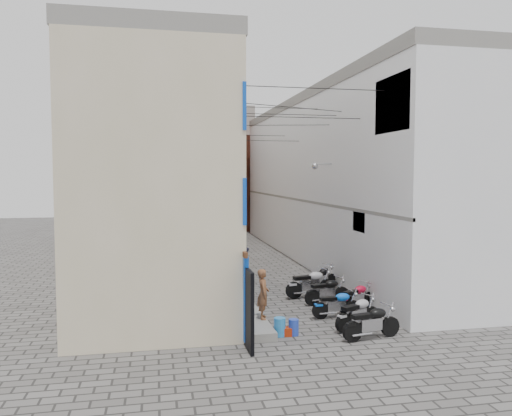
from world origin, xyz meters
TOP-DOWN VIEW (x-y plane):
  - ground at (0.00, 0.00)m, footprint 90.00×90.00m
  - plinth at (-2.05, 13.00)m, footprint 0.90×26.00m
  - building_left at (-4.98, 12.95)m, footprint 5.10×27.00m
  - building_right at (5.00, 13.00)m, footprint 5.94×26.00m
  - building_far_brick_left at (-2.00, 28.00)m, footprint 6.00×6.00m
  - building_far_brick_right at (3.00, 30.00)m, footprint 5.00×6.00m
  - building_far_concrete at (0.00, 34.00)m, footprint 8.00×5.00m
  - far_shopfront at (0.00, 25.20)m, footprint 2.00×0.30m
  - overhead_wires at (0.00, 7.64)m, footprint 5.80×13.02m
  - motorcycle_a at (1.11, -0.30)m, footprint 1.95×0.92m
  - motorcycle_b at (1.12, 0.72)m, footprint 1.93×1.35m
  - motorcycle_c at (0.91, 1.94)m, footprint 1.76×0.61m
  - motorcycle_d at (1.90, 2.67)m, footprint 1.86×1.33m
  - motorcycle_e at (1.18, 3.71)m, footprint 1.92×0.97m
  - motorcycle_f at (0.89, 4.77)m, footprint 2.17×1.01m
  - motorcycle_g at (1.67, 5.76)m, footprint 1.90×1.66m
  - person_a at (-1.70, 1.51)m, footprint 0.46×0.62m
  - person_b at (-1.70, 4.82)m, footprint 0.95×1.06m
  - water_jug_near at (-0.99, 0.50)m, footprint 0.38×0.38m
  - water_jug_far at (-1.42, 0.50)m, footprint 0.44×0.44m
  - red_crate at (-1.25, 0.50)m, footprint 0.42×0.35m

SIDE VIEW (x-z plane):
  - ground at x=0.00m, z-range 0.00..0.00m
  - red_crate at x=-1.25m, z-range 0.00..0.24m
  - plinth at x=-2.05m, z-range 0.00..0.25m
  - water_jug_near at x=-0.99m, z-range 0.00..0.47m
  - water_jug_far at x=-1.42m, z-range 0.00..0.54m
  - motorcycle_c at x=0.91m, z-range 0.00..1.01m
  - motorcycle_d at x=1.90m, z-range 0.00..1.04m
  - motorcycle_e at x=1.18m, z-range 0.00..1.07m
  - motorcycle_b at x=1.12m, z-range 0.00..1.08m
  - motorcycle_a at x=1.11m, z-range 0.00..1.09m
  - motorcycle_g at x=1.67m, z-range 0.00..1.12m
  - motorcycle_f at x=0.89m, z-range 0.00..1.21m
  - person_a at x=-1.70m, z-range 0.25..1.81m
  - person_b at x=-1.70m, z-range 0.25..2.05m
  - far_shopfront at x=0.00m, z-range 0.00..2.40m
  - building_far_brick_right at x=3.00m, z-range 0.00..8.00m
  - building_left at x=-4.98m, z-range 0.00..9.00m
  - building_right at x=5.00m, z-range 0.01..9.01m
  - building_far_brick_left at x=-2.00m, z-range 0.00..10.00m
  - building_far_concrete at x=0.00m, z-range 0.00..11.00m
  - overhead_wires at x=0.00m, z-range 6.46..7.79m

